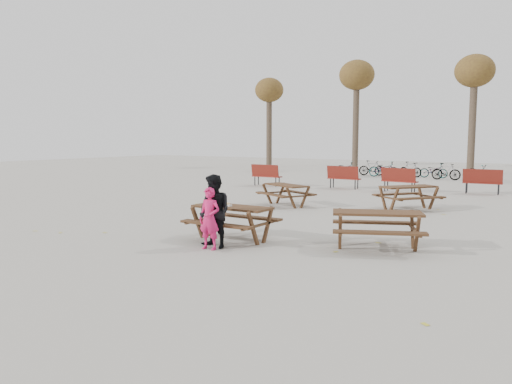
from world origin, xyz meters
The scene contains 14 objects.
ground centered at (0.00, 0.00, 0.00)m, with size 80.00×80.00×0.00m, color gray.
main_picnic_table centered at (0.00, 0.00, 0.59)m, with size 1.80×1.45×0.78m.
food_tray centered at (-0.08, -0.06, 0.79)m, with size 0.18×0.11×0.04m, color silver.
bread_roll centered at (-0.08, -0.06, 0.83)m, with size 0.14×0.06×0.05m, color tan.
soda_bottle centered at (-0.26, -0.21, 0.85)m, with size 0.07×0.07×0.17m.
child centered at (0.14, -1.00, 0.64)m, with size 0.47×0.31×1.29m, color #D11A5B.
adult centered at (0.14, -0.83, 0.77)m, with size 0.75×0.58×1.54m, color black.
picnic_table_east centered at (3.04, 0.89, 0.39)m, with size 1.81×1.46×0.78m, color #352313, non-canonical shape.
picnic_table_north centered at (-1.74, 5.61, 0.36)m, with size 1.69×1.36×0.73m, color #352313, non-canonical shape.
picnic_table_far centered at (2.02, 6.89, 0.38)m, with size 1.78×1.43×0.77m, color #352313, non-canonical shape.
park_bench_row centered at (-1.17, 12.13, 0.52)m, with size 10.82×2.34×1.03m.
bicycle_row centered at (-1.72, 19.89, 0.44)m, with size 8.91×2.19×0.92m.
tree_row centered at (0.90, 25.15, 6.19)m, with size 32.17×3.52×8.26m.
fallen_leaves centered at (0.50, 2.50, 0.00)m, with size 11.00×11.00×0.01m, color gold, non-canonical shape.
Camera 1 is at (6.37, -9.04, 2.30)m, focal length 35.00 mm.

